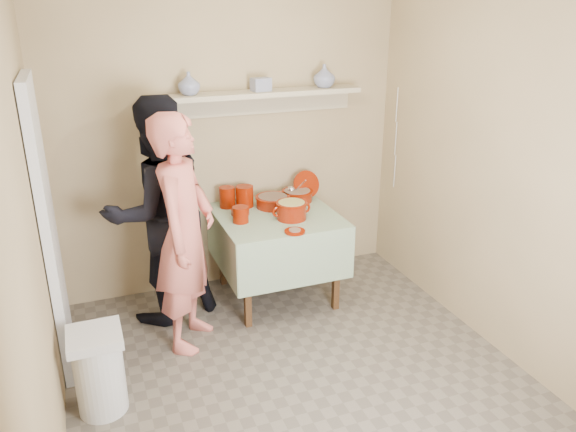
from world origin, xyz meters
name	(u,v)px	position (x,y,z in m)	size (l,w,h in m)	color
ground	(307,391)	(0.00, 0.00, 0.00)	(3.50, 3.50, 0.00)	#63594D
tile_panel	(49,230)	(-1.46, 0.95, 1.00)	(0.06, 0.70, 2.00)	silver
plate_stack_a	(227,197)	(-0.08, 1.59, 0.85)	(0.13, 0.13, 0.18)	#6B1001
plate_stack_b	(245,196)	(0.06, 1.55, 0.85)	(0.15, 0.15, 0.18)	#6B1001
bowl_stack	(241,214)	(-0.07, 1.22, 0.83)	(0.13, 0.13, 0.13)	#6B1001
empty_bowl	(240,212)	(-0.03, 1.38, 0.78)	(0.15, 0.15, 0.04)	#6B1001
propped_lid	(306,184)	(0.65, 1.59, 0.88)	(0.25, 0.25, 0.02)	#6B1001
vase_right	(324,76)	(0.81, 1.61, 1.82)	(0.18, 0.18, 0.19)	navy
vase_left	(189,83)	(-0.34, 1.62, 1.81)	(0.17, 0.17, 0.18)	navy
ceramic_box	(261,84)	(0.24, 1.61, 1.77)	(0.15, 0.11, 0.11)	navy
person_cook	(185,234)	(-0.59, 0.88, 0.87)	(0.63, 0.42, 1.74)	#D1665A
person_helper	(158,212)	(-0.70, 1.32, 0.89)	(0.87, 0.68, 1.79)	black
room_shell	(311,155)	(0.00, 0.00, 1.61)	(3.04, 3.54, 2.62)	tan
serving_table	(276,227)	(0.25, 1.28, 0.64)	(0.97, 0.97, 0.76)	#4C2D16
cazuela_meat_a	(273,200)	(0.28, 1.45, 0.82)	(0.30, 0.30, 0.10)	#620C00
cazuela_meat_b	(297,195)	(0.53, 1.52, 0.82)	(0.28, 0.28, 0.10)	#620C00
ladle	(292,190)	(0.48, 1.52, 0.87)	(0.08, 0.26, 0.19)	silver
cazuela_rice	(292,209)	(0.33, 1.14, 0.85)	(0.33, 0.25, 0.14)	#620C00
front_plate	(295,231)	(0.25, 0.86, 0.77)	(0.16, 0.16, 0.03)	#6B1001
wall_shelf	(254,96)	(0.20, 1.65, 1.67)	(1.80, 0.25, 0.21)	tan
trash_bin	(99,371)	(-1.27, 0.30, 0.28)	(0.32, 0.32, 0.56)	silver
electrical_cord	(396,139)	(1.47, 1.48, 1.25)	(0.01, 0.05, 0.90)	silver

